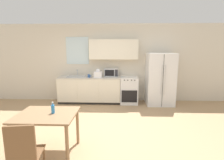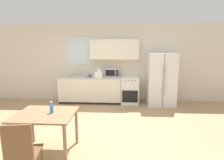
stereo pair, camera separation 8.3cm
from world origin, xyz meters
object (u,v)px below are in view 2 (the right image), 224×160
Objects in this scene: refrigerator at (161,79)px; coffee_mug at (90,76)px; drink_bottle at (52,108)px; dining_table at (46,119)px; oven_range at (130,90)px; dining_chair_near at (21,150)px; microwave at (112,72)px.

coffee_mug is at bearing -178.75° from refrigerator.
drink_bottle is at bearing -93.30° from coffee_mug.
oven_range is at bearing 61.98° from dining_table.
coffee_mug is (-2.37, -0.05, 0.10)m from refrigerator.
oven_range is 0.53× the size of refrigerator.
dining_chair_near is (-0.26, -3.69, -0.42)m from coffee_mug.
refrigerator reaches higher than coffee_mug.
oven_range is at bearing 63.27° from drink_bottle.
dining_chair_near is (0.01, -0.79, -0.10)m from dining_table.
dining_chair_near reaches higher than oven_range.
coffee_mug is at bearing -161.24° from microwave.
drink_bottle is at bearing 74.30° from dining_chair_near.
dining_table is 0.22m from drink_bottle.
refrigerator is at bearing 45.89° from dining_chair_near.
dining_table is (-1.61, -3.03, 0.18)m from oven_range.
microwave reaches higher than dining_chair_near.
dining_chair_near is at bearing -125.06° from refrigerator.
drink_bottle is at bearing 18.48° from dining_table.
microwave is at bearing 72.33° from dining_table.
microwave is 0.78m from coffee_mug.
refrigerator is 1.85× the size of dining_chair_near.
refrigerator is 3.54× the size of microwave.
dining_table is 5.00× the size of drink_bottle.
coffee_mug is 2.88m from drink_bottle.
oven_range is 1.44m from coffee_mug.
dining_table is (-1.00, -3.15, -0.42)m from microwave.
oven_range is 4.47× the size of drink_bottle.
refrigerator is at bearing -6.91° from microwave.
microwave reaches higher than coffee_mug.
dining_chair_near is at bearing -112.78° from oven_range.
oven_range is 4.14m from dining_chair_near.
coffee_mug is at bearing -174.81° from oven_range.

